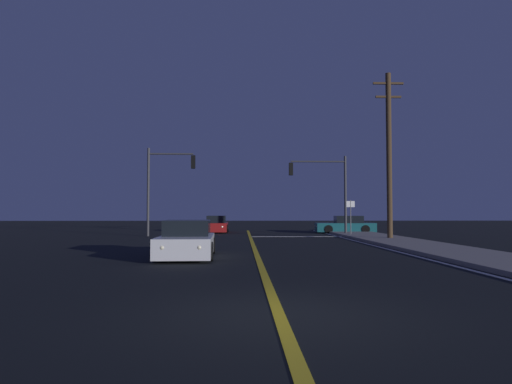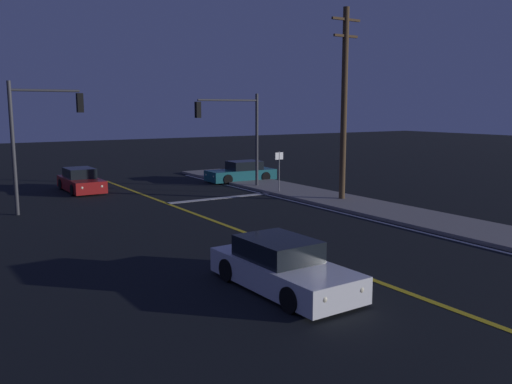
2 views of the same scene
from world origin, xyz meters
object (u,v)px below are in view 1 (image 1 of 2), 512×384
car_mid_block_white (187,241)px  traffic_signal_far_left (165,178)px  car_far_approaching_red (216,225)px  car_parked_curb_teal (346,225)px  traffic_signal_near_right (325,182)px  street_sign_corner (351,212)px  utility_pole_right (389,153)px

car_mid_block_white → traffic_signal_far_left: 15.45m
car_far_approaching_red → traffic_signal_far_left: traffic_signal_far_left is taller
car_mid_block_white → car_parked_curb_teal: bearing=-119.8°
car_parked_curb_teal → traffic_signal_far_left: 14.45m
car_far_approaching_red → car_parked_curb_teal: 10.24m
traffic_signal_near_right → street_sign_corner: (1.20, -2.80, -2.18)m
car_mid_block_white → car_parked_curb_teal: same height
car_far_approaching_red → street_sign_corner: street_sign_corner is taller
car_parked_curb_teal → car_mid_block_white: bearing=154.5°
traffic_signal_near_right → street_sign_corner: traffic_signal_near_right is taller
car_mid_block_white → traffic_signal_far_left: bearing=-79.5°
traffic_signal_near_right → utility_pole_right: utility_pole_right is taller
utility_pole_right → street_sign_corner: bearing=110.6°
car_mid_block_white → street_sign_corner: 16.21m
car_far_approaching_red → traffic_signal_far_left: (-3.23, -5.69, 3.37)m
car_mid_block_white → car_parked_curb_teal: (10.15, 19.06, -0.00)m
car_far_approaching_red → car_parked_curb_teal: size_ratio=0.98×
car_mid_block_white → traffic_signal_near_right: traffic_signal_near_right is taller
car_parked_curb_teal → traffic_signal_near_right: traffic_signal_near_right is taller
traffic_signal_far_left → street_sign_corner: 12.69m
car_far_approaching_red → utility_pole_right: utility_pole_right is taller
utility_pole_right → traffic_signal_near_right: bearing=111.7°
car_mid_block_white → utility_pole_right: 14.97m
car_parked_curb_teal → traffic_signal_far_left: size_ratio=0.77×
car_far_approaching_red → traffic_signal_far_left: 7.36m
car_parked_curb_teal → traffic_signal_near_right: size_ratio=0.82×
traffic_signal_near_right → car_parked_curb_teal: bearing=-126.5°
car_far_approaching_red → utility_pole_right: (10.57, -10.81, 4.49)m
utility_pole_right → street_sign_corner: 5.26m
street_sign_corner → traffic_signal_near_right: bearing=113.2°
car_far_approaching_red → traffic_signal_near_right: traffic_signal_near_right is taller
car_parked_curb_teal → street_sign_corner: 5.91m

